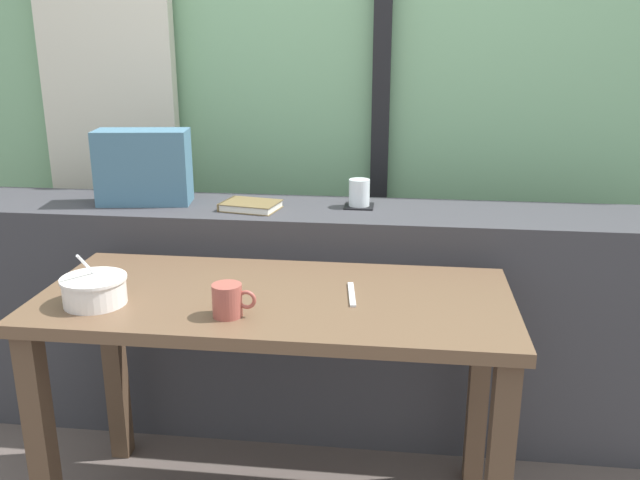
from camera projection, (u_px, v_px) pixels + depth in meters
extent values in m
cube|color=#7AAD7F|center=(345.00, 34.00, 2.70)|extent=(4.80, 0.08, 2.80)
cube|color=beige|center=(108.00, 72.00, 2.76)|extent=(0.56, 0.06, 2.50)
cube|color=black|center=(382.00, 61.00, 2.64)|extent=(0.07, 0.05, 2.60)
cube|color=#38383D|center=(328.00, 318.00, 2.46)|extent=(2.80, 0.37, 0.82)
cube|color=brown|center=(42.00, 448.00, 1.81)|extent=(0.06, 0.06, 0.68)
cube|color=brown|center=(115.00, 365.00, 2.26)|extent=(0.06, 0.06, 0.68)
cube|color=brown|center=(479.00, 386.00, 2.12)|extent=(0.06, 0.06, 0.68)
cube|color=brown|center=(275.00, 300.00, 1.86)|extent=(1.29, 0.58, 0.03)
cube|color=black|center=(359.00, 206.00, 2.36)|extent=(0.10, 0.10, 0.00)
cylinder|color=white|center=(359.00, 192.00, 2.34)|extent=(0.07, 0.07, 0.09)
cylinder|color=#BC3D51|center=(359.00, 197.00, 2.35)|extent=(0.07, 0.07, 0.06)
cube|color=brown|center=(251.00, 209.00, 2.32)|extent=(0.21, 0.17, 0.00)
cube|color=silver|center=(251.00, 206.00, 2.32)|extent=(0.20, 0.16, 0.02)
cube|color=brown|center=(251.00, 202.00, 2.32)|extent=(0.21, 0.17, 0.00)
cube|color=brown|center=(227.00, 204.00, 2.35)|extent=(0.03, 0.14, 0.03)
cube|color=#426B84|center=(143.00, 167.00, 2.37)|extent=(0.34, 0.18, 0.26)
cylinder|color=silver|center=(95.00, 291.00, 1.78)|extent=(0.16, 0.16, 0.07)
cylinder|color=silver|center=(93.00, 279.00, 1.77)|extent=(0.17, 0.17, 0.01)
cylinder|color=#B27038|center=(95.00, 295.00, 1.78)|extent=(0.14, 0.14, 0.04)
cylinder|color=silver|center=(92.00, 271.00, 1.79)|extent=(0.02, 0.12, 0.13)
ellipsoid|color=silver|center=(97.00, 284.00, 1.82)|extent=(0.03, 0.05, 0.01)
cube|color=silver|center=(352.00, 294.00, 1.85)|extent=(0.04, 0.17, 0.01)
cylinder|color=#9E4C42|center=(227.00, 300.00, 1.70)|extent=(0.08, 0.08, 0.08)
torus|color=#9E4C42|center=(247.00, 300.00, 1.69)|extent=(0.05, 0.01, 0.05)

